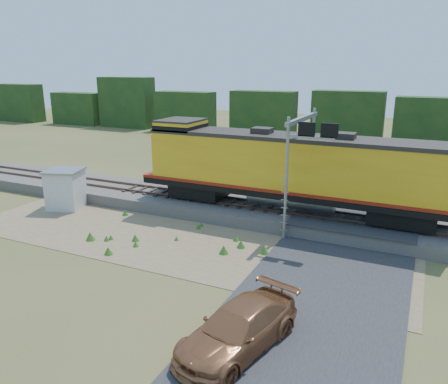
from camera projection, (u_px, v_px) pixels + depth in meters
The scene contains 11 objects.
ground at pixel (202, 249), 23.53m from camera, with size 140.00×140.00×0.00m, color #475123.
ballast at pixel (244, 210), 28.63m from camera, with size 70.00×5.00×0.80m, color slate.
rails at pixel (244, 203), 28.50m from camera, with size 70.00×1.54×0.16m.
dirt_shoulder at pixel (175, 239), 24.77m from camera, with size 26.00×8.00×0.03m, color #8C7754.
road at pixel (335, 266), 21.29m from camera, with size 7.00×66.00×0.86m.
tree_line_north at pixel (341, 118), 55.73m from camera, with size 130.00×3.00×6.50m.
weed_clumps at pixel (149, 238), 25.04m from camera, with size 15.00×6.20×0.56m, color #356C1E, non-canonical shape.
locomotive at pixel (287, 168), 26.63m from camera, with size 19.86×3.03×5.12m.
shed at pixel (66, 189), 29.95m from camera, with size 2.90×2.90×2.73m.
signal_gantry at pixel (304, 143), 25.12m from camera, with size 2.74×6.20×6.92m.
car at pixel (238, 329), 15.03m from camera, with size 2.17×5.35×1.55m, color #9E623A.
Camera 1 is at (10.32, -19.18, 9.48)m, focal length 35.00 mm.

